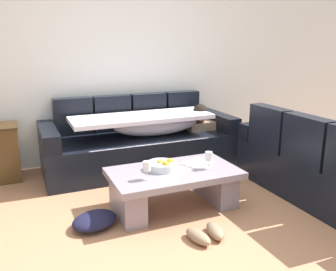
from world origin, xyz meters
TOP-DOWN VIEW (x-y plane):
  - ground_plane at (0.00, 0.00)m, footprint 14.00×14.00m
  - back_wall at (0.00, 2.15)m, footprint 9.00×0.10m
  - couch_along_wall at (0.16, 1.62)m, footprint 2.35×0.92m
  - couch_near_window at (1.57, -0.02)m, footprint 0.92×1.99m
  - coffee_table at (0.04, 0.40)m, footprint 1.20×0.68m
  - fruit_bowl at (-0.05, 0.46)m, footprint 0.28×0.28m
  - wine_glass_near_left at (-0.27, 0.28)m, footprint 0.07×0.07m
  - wine_glass_near_right at (0.36, 0.31)m, footprint 0.07×0.07m
  - open_magazine at (0.33, 0.48)m, footprint 0.34×0.30m
  - pair_of_shoes at (0.05, -0.22)m, footprint 0.34×0.31m
  - crumpled_garment at (-0.74, 0.33)m, footprint 0.49×0.45m

SIDE VIEW (x-z plane):
  - ground_plane at x=0.00m, z-range 0.00..0.00m
  - pair_of_shoes at x=0.05m, z-range 0.00..0.09m
  - crumpled_garment at x=-0.74m, z-range 0.00..0.12m
  - coffee_table at x=0.04m, z-range 0.05..0.43m
  - couch_along_wall at x=0.16m, z-range -0.11..0.77m
  - couch_near_window at x=1.57m, z-range -0.10..0.78m
  - open_magazine at x=0.33m, z-range 0.38..0.39m
  - fruit_bowl at x=-0.05m, z-range 0.37..0.47m
  - wine_glass_near_left at x=-0.27m, z-range 0.41..0.58m
  - wine_glass_near_right at x=0.36m, z-range 0.41..0.58m
  - back_wall at x=0.00m, z-range 0.00..2.70m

